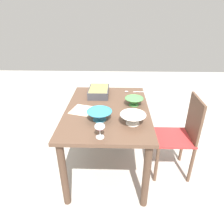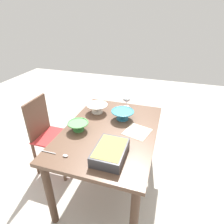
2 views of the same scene
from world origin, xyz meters
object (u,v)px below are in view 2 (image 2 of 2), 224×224
(small_bowl, at_px, (78,126))
(serving_bowl, at_px, (97,108))
(wine_glass, at_px, (127,99))
(napkin, at_px, (137,132))
(casserole_dish, at_px, (110,151))
(serving_spoon, at_px, (58,154))
(chair, at_px, (48,133))
(mixing_bowl, at_px, (123,114))
(dining_table, at_px, (110,139))

(small_bowl, distance_m, serving_bowl, 0.40)
(wine_glass, xyz_separation_m, napkin, (0.49, 0.23, -0.10))
(serving_bowl, bearing_deg, casserole_dish, 29.32)
(casserole_dish, bearing_deg, serving_spoon, -75.01)
(chair, distance_m, serving_spoon, 0.80)
(mixing_bowl, distance_m, serving_spoon, 0.80)
(napkin, bearing_deg, serving_spoon, -46.62)
(serving_bowl, relative_size, napkin, 1.05)
(chair, xyz_separation_m, serving_bowl, (-0.22, 0.55, 0.32))
(wine_glass, bearing_deg, napkin, 24.94)
(wine_glass, height_order, casserole_dish, wine_glass)
(serving_bowl, bearing_deg, chair, -68.05)
(dining_table, height_order, casserole_dish, casserole_dish)
(chair, xyz_separation_m, small_bowl, (0.18, 0.51, 0.31))
(wine_glass, bearing_deg, dining_table, -3.66)
(chair, xyz_separation_m, mixing_bowl, (-0.16, 0.87, 0.32))
(dining_table, height_order, chair, chair)
(serving_spoon, bearing_deg, napkin, 133.38)
(dining_table, distance_m, wine_glass, 0.57)
(casserole_dish, height_order, small_bowl, casserole_dish)
(casserole_dish, relative_size, small_bowl, 1.68)
(wine_glass, height_order, mixing_bowl, wine_glass)
(mixing_bowl, bearing_deg, napkin, 45.64)
(chair, height_order, mixing_bowl, chair)
(dining_table, relative_size, casserole_dish, 3.72)
(dining_table, height_order, mixing_bowl, mixing_bowl)
(chair, distance_m, serving_bowl, 0.67)
(small_bowl, bearing_deg, casserole_dish, 57.06)
(casserole_dish, bearing_deg, dining_table, -161.60)
(serving_bowl, distance_m, serving_spoon, 0.78)
(dining_table, relative_size, serving_spoon, 4.37)
(small_bowl, bearing_deg, napkin, 104.56)
(dining_table, height_order, napkin, napkin)
(serving_spoon, bearing_deg, small_bowl, -179.84)
(mixing_bowl, bearing_deg, small_bowl, -46.23)
(dining_table, xyz_separation_m, chair, (-0.08, -0.80, -0.14))
(dining_table, bearing_deg, small_bowl, -71.17)
(wine_glass, bearing_deg, casserole_dish, 5.57)
(chair, bearing_deg, small_bowl, 71.08)
(dining_table, relative_size, mixing_bowl, 5.20)
(serving_spoon, bearing_deg, wine_glass, 162.23)
(casserole_dish, distance_m, napkin, 0.44)
(mixing_bowl, xyz_separation_m, serving_spoon, (0.71, -0.35, -0.05))
(serving_bowl, bearing_deg, serving_spoon, -2.74)
(serving_bowl, xyz_separation_m, serving_spoon, (0.77, -0.04, -0.05))
(dining_table, xyz_separation_m, serving_spoon, (0.48, -0.29, 0.12))
(small_bowl, bearing_deg, serving_spoon, 0.16)
(serving_spoon, distance_m, napkin, 0.76)
(napkin, bearing_deg, mixing_bowl, -134.36)
(dining_table, bearing_deg, serving_bowl, -139.91)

